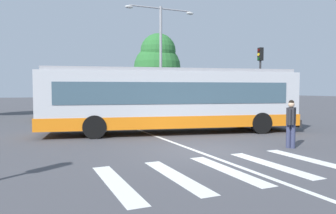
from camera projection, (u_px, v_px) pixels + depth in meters
ground_plane at (203, 151)px, 10.75m from camera, size 160.00×160.00×0.00m
city_transit_bus at (172, 100)px, 15.30m from camera, size 12.51×5.04×3.06m
pedestrian_crossing_street at (291, 121)px, 11.31m from camera, size 0.50×0.44×1.72m
parked_car_champagne at (49, 108)px, 22.17m from camera, size 2.04×4.58×1.35m
parked_car_blue at (90, 108)px, 22.74m from camera, size 2.11×4.61×1.35m
parked_car_black at (126, 107)px, 23.93m from camera, size 1.90×4.51×1.35m
parked_car_white at (159, 106)px, 25.06m from camera, size 2.01×4.57×1.35m
traffic_light_far_corner at (260, 72)px, 22.23m from camera, size 0.33×0.32×4.99m
bus_stop_shelter at (230, 85)px, 24.88m from camera, size 3.80×1.54×3.25m
twin_arm_street_lamp at (161, 48)px, 23.15m from camera, size 5.36×0.32×8.09m
background_tree_right at (158, 63)px, 33.33m from camera, size 4.90×4.90×7.90m
crosswalk_painted_stripes at (227, 170)px, 8.26m from camera, size 6.32×3.26×0.01m
lane_center_line at (173, 143)px, 12.51m from camera, size 0.16×24.00×0.01m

